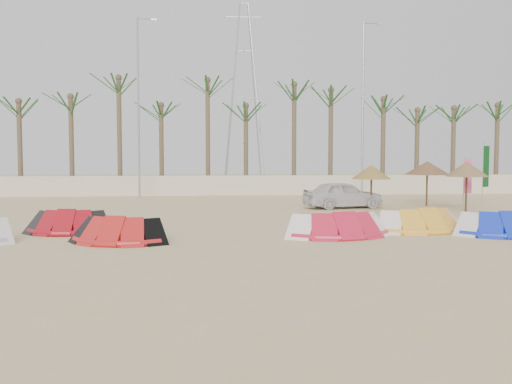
{
  "coord_description": "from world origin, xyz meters",
  "views": [
    {
      "loc": [
        -1.88,
        -15.54,
        2.78
      ],
      "look_at": [
        0.0,
        6.0,
        1.3
      ],
      "focal_mm": 40.0,
      "sensor_mm": 36.0,
      "label": 1
    }
  ],
  "objects": [
    {
      "name": "pylon",
      "position": [
        1.0,
        28.0,
        0.0
      ],
      "size": [
        3.0,
        3.0,
        14.0
      ],
      "primitive_type": null,
      "color": "#A5A8AD",
      "rests_on": "ground"
    },
    {
      "name": "kite_red_right",
      "position": [
        2.53,
        3.23,
        0.42
      ],
      "size": [
        3.83,
        2.19,
        0.9
      ],
      "color": "red",
      "rests_on": "ground"
    },
    {
      "name": "parasol_mid",
      "position": [
        10.41,
        10.45,
        2.01
      ],
      "size": [
        2.0,
        2.0,
        2.37
      ],
      "color": "#4C331E",
      "rests_on": "ground"
    },
    {
      "name": "boundary_wall",
      "position": [
        0.0,
        22.0,
        0.65
      ],
      "size": [
        60.0,
        0.3,
        1.3
      ],
      "primitive_type": "cube",
      "color": "beige",
      "rests_on": "ground"
    },
    {
      "name": "lamp_c",
      "position": [
        8.04,
        20.0,
        5.77
      ],
      "size": [
        1.25,
        0.14,
        11.0
      ],
      "color": "#A5A8AD",
      "rests_on": "ground"
    },
    {
      "name": "flag_pink",
      "position": [
        11.02,
        11.69,
        1.56
      ],
      "size": [
        0.45,
        0.05,
        2.63
      ],
      "color": "#A5A8AD",
      "rests_on": "ground"
    },
    {
      "name": "kite_red_left",
      "position": [
        -6.66,
        4.76,
        0.42
      ],
      "size": [
        3.01,
        1.67,
        0.9
      ],
      "color": "#A60F1A",
      "rests_on": "ground"
    },
    {
      "name": "lamp_b",
      "position": [
        -5.96,
        20.0,
        5.77
      ],
      "size": [
        1.25,
        0.14,
        11.0
      ],
      "color": "#A5A8AD",
      "rests_on": "ground"
    },
    {
      "name": "parasol_right",
      "position": [
        9.7,
        13.52,
        1.99
      ],
      "size": [
        2.32,
        2.32,
        2.35
      ],
      "color": "#4C331E",
      "rests_on": "ground"
    },
    {
      "name": "palm_line",
      "position": [
        0.67,
        23.5,
        6.44
      ],
      "size": [
        52.0,
        4.0,
        7.7
      ],
      "color": "brown",
      "rests_on": "ground"
    },
    {
      "name": "kite_red_mid",
      "position": [
        -4.62,
        2.46,
        0.42
      ],
      "size": [
        3.36,
        2.2,
        0.9
      ],
      "color": "red",
      "rests_on": "ground"
    },
    {
      "name": "parasol_left",
      "position": [
        6.32,
        12.21,
        1.84
      ],
      "size": [
        1.97,
        1.97,
        2.2
      ],
      "color": "#4C331E",
      "rests_on": "ground"
    },
    {
      "name": "car",
      "position": [
        4.98,
        12.63,
        0.68
      ],
      "size": [
        4.26,
        2.44,
        1.37
      ],
      "primitive_type": "imported",
      "rotation": [
        0.0,
        0.0,
        1.79
      ],
      "color": "silver",
      "rests_on": "ground"
    },
    {
      "name": "kite_blue",
      "position": [
        8.19,
        2.95,
        0.42
      ],
      "size": [
        3.48,
        1.79,
        0.9
      ],
      "color": "#152FCA",
      "rests_on": "ground"
    },
    {
      "name": "kite_orange",
      "position": [
        5.74,
        4.2,
        0.42
      ],
      "size": [
        3.75,
        2.36,
        0.9
      ],
      "color": "yellow",
      "rests_on": "ground"
    },
    {
      "name": "flag_green",
      "position": [
        12.82,
        13.35,
        1.98
      ],
      "size": [
        0.44,
        0.15,
        3.34
      ],
      "color": "#A5A8AD",
      "rests_on": "ground"
    },
    {
      "name": "ground",
      "position": [
        0.0,
        0.0,
        0.0
      ],
      "size": [
        120.0,
        120.0,
        0.0
      ],
      "primitive_type": "plane",
      "color": "beige",
      "rests_on": "ground"
    }
  ]
}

